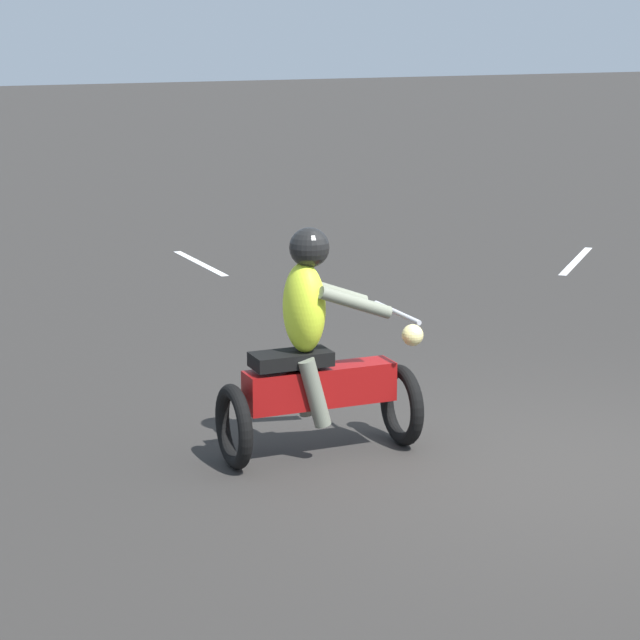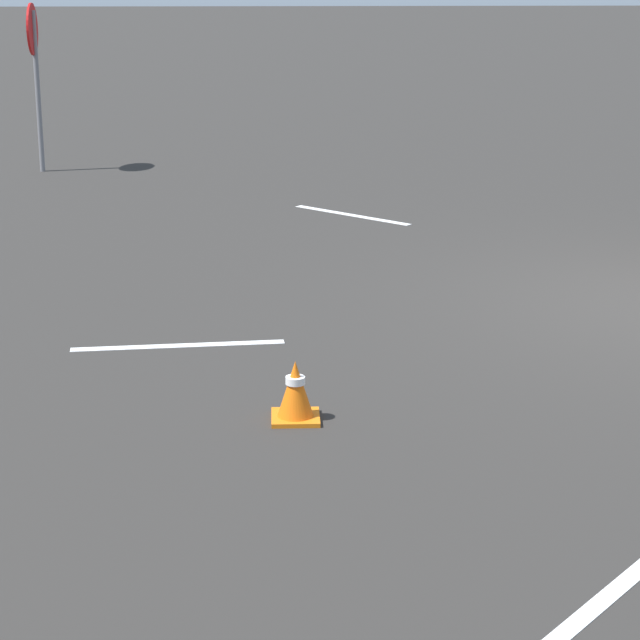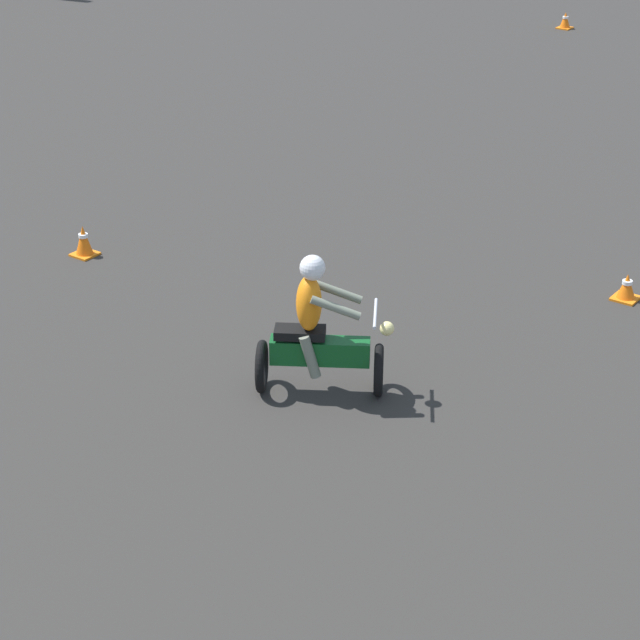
% 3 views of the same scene
% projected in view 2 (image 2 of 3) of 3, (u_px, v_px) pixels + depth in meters
% --- Properties ---
extents(stop_sign, '(0.70, 0.08, 2.30)m').
position_uv_depth(stop_sign, '(34.00, 53.00, 17.05)').
color(stop_sign, slate).
rests_on(stop_sign, ground).
extents(traffic_cone_far_right, '(0.32, 0.32, 0.41)m').
position_uv_depth(traffic_cone_far_right, '(295.00, 392.00, 8.21)').
color(traffic_cone_far_right, orange).
rests_on(traffic_cone_far_right, ground).
extents(lane_stripe_ne, '(1.21, 1.30, 0.01)m').
position_uv_depth(lane_stripe_ne, '(352.00, 215.00, 14.61)').
color(lane_stripe_ne, silver).
rests_on(lane_stripe_ne, ground).
extents(lane_stripe_n, '(0.25, 1.68, 0.01)m').
position_uv_depth(lane_stripe_n, '(178.00, 345.00, 9.80)').
color(lane_stripe_n, silver).
rests_on(lane_stripe_n, ground).
extents(lane_stripe_nw, '(1.60, 1.42, 0.01)m').
position_uv_depth(lane_stripe_nw, '(580.00, 619.00, 5.80)').
color(lane_stripe_nw, silver).
rests_on(lane_stripe_nw, ground).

